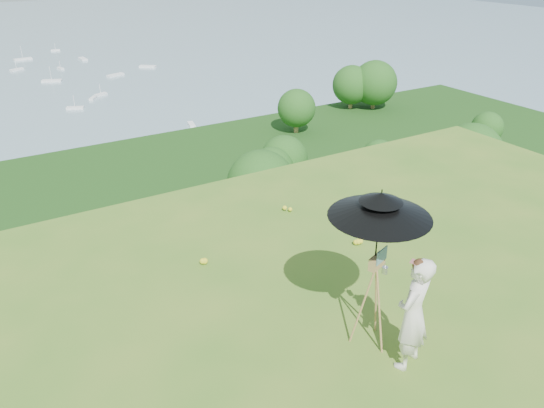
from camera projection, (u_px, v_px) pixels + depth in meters
ground at (501, 329)px, 7.74m from camera, size 14.00×14.00×0.00m
forest_slope at (108, 367)px, 47.43m from camera, size 140.00×56.00×22.00m
shoreline_tier at (42, 242)px, 81.25m from camera, size 170.00×28.00×8.00m
slope_trees at (83, 230)px, 41.25m from camera, size 110.00×50.00×6.00m
harbor_town at (33, 204)px, 78.38m from camera, size 110.00×22.00×5.00m
wildflowers at (488, 316)px, 7.90m from camera, size 10.00×10.50×0.12m
painter at (413, 314)px, 6.75m from camera, size 0.70×0.58×1.63m
field_easel at (373, 296)px, 7.17m from camera, size 0.75×0.75×1.54m
sun_umbrella at (378, 229)px, 6.72m from camera, size 1.70×1.70×1.09m
painter_cap at (421, 263)px, 6.41m from camera, size 0.26×0.27×0.10m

